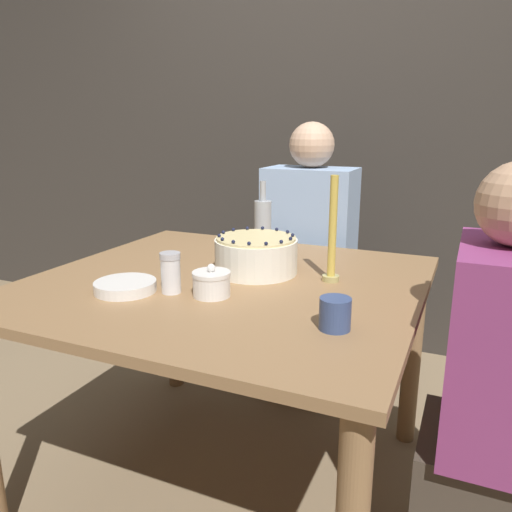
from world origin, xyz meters
TOP-DOWN VIEW (x-y plane):
  - ground_plane at (0.00, 0.00)m, footprint 12.00×12.00m
  - wall_behind at (0.00, 1.40)m, footprint 8.00×0.05m
  - dining_table at (0.00, 0.00)m, footprint 1.22×1.15m
  - cake at (0.06, 0.12)m, footprint 0.28×0.28m
  - sugar_bowl at (0.04, -0.16)m, footprint 0.11×0.11m
  - sugar_shaker at (-0.09, -0.18)m, footprint 0.06×0.06m
  - plate_stack at (-0.22, -0.22)m, footprint 0.18×0.18m
  - candle at (0.31, 0.13)m, footprint 0.06×0.06m
  - bottle at (-0.04, 0.41)m, footprint 0.07×0.07m
  - cup at (0.43, -0.25)m, footprint 0.08×0.08m
  - person_man_blue_shirt at (0.03, 0.77)m, footprint 0.40×0.34m
  - person_woman_floral at (0.81, -0.08)m, footprint 0.34×0.40m

SIDE VIEW (x-z plane):
  - ground_plane at x=0.00m, z-range 0.00..0.00m
  - person_woman_floral at x=0.81m, z-range -0.08..1.09m
  - person_man_blue_shirt at x=0.03m, z-range -0.08..1.18m
  - dining_table at x=0.00m, z-range 0.27..1.03m
  - plate_stack at x=-0.22m, z-range 0.76..0.79m
  - sugar_bowl at x=0.04m, z-range 0.75..0.85m
  - cup at x=0.43m, z-range 0.76..0.84m
  - cake at x=0.06m, z-range 0.75..0.89m
  - sugar_shaker at x=-0.09m, z-range 0.76..0.88m
  - bottle at x=-0.04m, z-range 0.73..1.00m
  - candle at x=0.31m, z-range 0.73..1.07m
  - wall_behind at x=0.00m, z-range 0.00..2.60m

